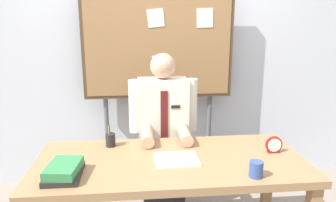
{
  "coord_description": "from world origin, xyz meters",
  "views": [
    {
      "loc": [
        -0.22,
        -1.99,
        1.66
      ],
      "look_at": [
        0.0,
        0.17,
        1.1
      ],
      "focal_mm": 35.21,
      "sensor_mm": 36.0,
      "label": 1
    }
  ],
  "objects_px": {
    "open_notebook": "(177,159)",
    "desk_clock": "(274,145)",
    "book_stack": "(64,171)",
    "desk": "(171,171)",
    "pen_holder": "(110,140)",
    "coffee_mug": "(256,169)",
    "bulletin_board": "(158,47)",
    "person": "(163,142)"
  },
  "relations": [
    {
      "from": "open_notebook",
      "to": "desk_clock",
      "type": "distance_m",
      "value": 0.68
    },
    {
      "from": "book_stack",
      "to": "desk_clock",
      "type": "bearing_deg",
      "value": 9.15
    },
    {
      "from": "desk",
      "to": "desk_clock",
      "type": "xyz_separation_m",
      "value": [
        0.72,
        0.04,
        0.14
      ]
    },
    {
      "from": "pen_holder",
      "to": "desk",
      "type": "bearing_deg",
      "value": -33.06
    },
    {
      "from": "desk",
      "to": "coffee_mug",
      "type": "xyz_separation_m",
      "value": [
        0.47,
        -0.29,
        0.13
      ]
    },
    {
      "from": "bulletin_board",
      "to": "desk_clock",
      "type": "height_order",
      "value": "bulletin_board"
    },
    {
      "from": "book_stack",
      "to": "open_notebook",
      "type": "xyz_separation_m",
      "value": [
        0.68,
        0.16,
        -0.03
      ]
    },
    {
      "from": "bulletin_board",
      "to": "open_notebook",
      "type": "distance_m",
      "value": 1.24
    },
    {
      "from": "person",
      "to": "open_notebook",
      "type": "distance_m",
      "value": 0.6
    },
    {
      "from": "open_notebook",
      "to": "bulletin_board",
      "type": "bearing_deg",
      "value": 91.97
    },
    {
      "from": "book_stack",
      "to": "desk_clock",
      "type": "xyz_separation_m",
      "value": [
        1.36,
        0.22,
        0.01
      ]
    },
    {
      "from": "desk",
      "to": "coffee_mug",
      "type": "relative_size",
      "value": 18.45
    },
    {
      "from": "open_notebook",
      "to": "desk_clock",
      "type": "bearing_deg",
      "value": 4.83
    },
    {
      "from": "desk",
      "to": "desk_clock",
      "type": "relative_size",
      "value": 15.3
    },
    {
      "from": "desk",
      "to": "book_stack",
      "type": "xyz_separation_m",
      "value": [
        -0.65,
        -0.18,
        0.13
      ]
    },
    {
      "from": "book_stack",
      "to": "open_notebook",
      "type": "bearing_deg",
      "value": 13.34
    },
    {
      "from": "book_stack",
      "to": "pen_holder",
      "type": "xyz_separation_m",
      "value": [
        0.24,
        0.45,
        0.01
      ]
    },
    {
      "from": "bulletin_board",
      "to": "pen_holder",
      "type": "bearing_deg",
      "value": -117.41
    },
    {
      "from": "desk",
      "to": "person",
      "type": "xyz_separation_m",
      "value": [
        0.0,
        0.57,
        -0.02
      ]
    },
    {
      "from": "person",
      "to": "open_notebook",
      "type": "relative_size",
      "value": 4.93
    },
    {
      "from": "person",
      "to": "book_stack",
      "type": "bearing_deg",
      "value": -130.7
    },
    {
      "from": "bulletin_board",
      "to": "desk_clock",
      "type": "relative_size",
      "value": 16.53
    },
    {
      "from": "desk",
      "to": "open_notebook",
      "type": "bearing_deg",
      "value": -28.3
    },
    {
      "from": "bulletin_board",
      "to": "open_notebook",
      "type": "relative_size",
      "value": 6.82
    },
    {
      "from": "person",
      "to": "bulletin_board",
      "type": "relative_size",
      "value": 0.72
    },
    {
      "from": "person",
      "to": "coffee_mug",
      "type": "distance_m",
      "value": 0.99
    },
    {
      "from": "bulletin_board",
      "to": "book_stack",
      "type": "bearing_deg",
      "value": -117.69
    },
    {
      "from": "person",
      "to": "desk_clock",
      "type": "relative_size",
      "value": 11.94
    },
    {
      "from": "book_stack",
      "to": "pen_holder",
      "type": "distance_m",
      "value": 0.51
    },
    {
      "from": "desk_clock",
      "to": "pen_holder",
      "type": "distance_m",
      "value": 1.15
    },
    {
      "from": "open_notebook",
      "to": "coffee_mug",
      "type": "xyz_separation_m",
      "value": [
        0.43,
        -0.27,
        0.04
      ]
    },
    {
      "from": "desk",
      "to": "bulletin_board",
      "type": "bearing_deg",
      "value": 89.98
    },
    {
      "from": "coffee_mug",
      "to": "bulletin_board",
      "type": "bearing_deg",
      "value": 109.21
    },
    {
      "from": "desk",
      "to": "person",
      "type": "bearing_deg",
      "value": 90.0
    },
    {
      "from": "person",
      "to": "desk_clock",
      "type": "xyz_separation_m",
      "value": [
        0.72,
        -0.53,
        0.16
      ]
    },
    {
      "from": "person",
      "to": "book_stack",
      "type": "relative_size",
      "value": 4.76
    },
    {
      "from": "desk",
      "to": "coffee_mug",
      "type": "bearing_deg",
      "value": -32.05
    },
    {
      "from": "desk",
      "to": "bulletin_board",
      "type": "distance_m",
      "value": 1.27
    },
    {
      "from": "bulletin_board",
      "to": "pen_holder",
      "type": "xyz_separation_m",
      "value": [
        -0.41,
        -0.79,
        -0.59
      ]
    },
    {
      "from": "desk",
      "to": "open_notebook",
      "type": "height_order",
      "value": "open_notebook"
    },
    {
      "from": "bulletin_board",
      "to": "open_notebook",
      "type": "height_order",
      "value": "bulletin_board"
    },
    {
      "from": "desk_clock",
      "to": "pen_holder",
      "type": "bearing_deg",
      "value": 168.55
    }
  ]
}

